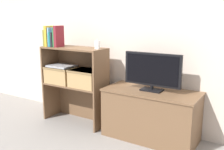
{
  "coord_description": "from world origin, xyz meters",
  "views": [
    {
      "loc": [
        1.48,
        -2.22,
        1.28
      ],
      "look_at": [
        0.0,
        0.16,
        0.66
      ],
      "focal_mm": 42.0,
      "sensor_mm": 36.0,
      "label": 1
    }
  ],
  "objects_px": {
    "book_charcoal": "(55,39)",
    "book_maroon": "(59,36)",
    "laptop": "(62,66)",
    "tv_stand": "(151,114)",
    "baby_monitor": "(97,45)",
    "storage_basket_left": "(62,74)",
    "book_forest": "(57,37)",
    "storage_basket_right": "(86,77)",
    "tv": "(152,71)",
    "book_mustard": "(49,36)",
    "book_teal": "(53,39)",
    "book_olive": "(47,38)",
    "book_skyblue": "(52,37)"
  },
  "relations": [
    {
      "from": "book_charcoal",
      "to": "book_teal",
      "type": "bearing_deg",
      "value": 180.0
    },
    {
      "from": "laptop",
      "to": "book_mustard",
      "type": "bearing_deg",
      "value": -161.9
    },
    {
      "from": "tv_stand",
      "to": "book_forest",
      "type": "relative_size",
      "value": 4.47
    },
    {
      "from": "book_maroon",
      "to": "storage_basket_right",
      "type": "relative_size",
      "value": 0.7
    },
    {
      "from": "book_mustard",
      "to": "book_teal",
      "type": "distance_m",
      "value": 0.07
    },
    {
      "from": "tv",
      "to": "book_mustard",
      "type": "height_order",
      "value": "book_mustard"
    },
    {
      "from": "book_maroon",
      "to": "baby_monitor",
      "type": "relative_size",
      "value": 2.04
    },
    {
      "from": "book_mustard",
      "to": "book_teal",
      "type": "relative_size",
      "value": 1.44
    },
    {
      "from": "book_mustard",
      "to": "storage_basket_left",
      "type": "relative_size",
      "value": 0.69
    },
    {
      "from": "baby_monitor",
      "to": "storage_basket_left",
      "type": "relative_size",
      "value": 0.34
    },
    {
      "from": "storage_basket_left",
      "to": "storage_basket_right",
      "type": "relative_size",
      "value": 1.0
    },
    {
      "from": "book_skyblue",
      "to": "book_forest",
      "type": "height_order",
      "value": "book_skyblue"
    },
    {
      "from": "book_skyblue",
      "to": "book_maroon",
      "type": "relative_size",
      "value": 0.9
    },
    {
      "from": "book_olive",
      "to": "laptop",
      "type": "bearing_deg",
      "value": 14.74
    },
    {
      "from": "book_teal",
      "to": "book_charcoal",
      "type": "distance_m",
      "value": 0.03
    },
    {
      "from": "book_forest",
      "to": "storage_basket_right",
      "type": "relative_size",
      "value": 0.62
    },
    {
      "from": "book_mustard",
      "to": "book_skyblue",
      "type": "bearing_deg",
      "value": 0.0
    },
    {
      "from": "baby_monitor",
      "to": "storage_basket_left",
      "type": "distance_m",
      "value": 0.66
    },
    {
      "from": "laptop",
      "to": "storage_basket_left",
      "type": "bearing_deg",
      "value": 180.0
    },
    {
      "from": "book_maroon",
      "to": "storage_basket_left",
      "type": "xyz_separation_m",
      "value": [
        -0.02,
        0.04,
        -0.46
      ]
    },
    {
      "from": "storage_basket_right",
      "to": "book_teal",
      "type": "bearing_deg",
      "value": -174.36
    },
    {
      "from": "book_skyblue",
      "to": "storage_basket_left",
      "type": "xyz_separation_m",
      "value": [
        0.1,
        0.04,
        -0.45
      ]
    },
    {
      "from": "storage_basket_right",
      "to": "laptop",
      "type": "xyz_separation_m",
      "value": [
        -0.38,
        0.0,
        0.1
      ]
    },
    {
      "from": "book_mustard",
      "to": "laptop",
      "type": "height_order",
      "value": "book_mustard"
    },
    {
      "from": "storage_basket_left",
      "to": "storage_basket_right",
      "type": "height_order",
      "value": "same"
    },
    {
      "from": "tv",
      "to": "laptop",
      "type": "bearing_deg",
      "value": -176.05
    },
    {
      "from": "book_skyblue",
      "to": "book_teal",
      "type": "height_order",
      "value": "book_skyblue"
    },
    {
      "from": "book_charcoal",
      "to": "laptop",
      "type": "bearing_deg",
      "value": 45.26
    },
    {
      "from": "tv_stand",
      "to": "storage_basket_right",
      "type": "xyz_separation_m",
      "value": [
        -0.79,
        -0.08,
        0.33
      ]
    },
    {
      "from": "tv_stand",
      "to": "storage_basket_left",
      "type": "relative_size",
      "value": 2.77
    },
    {
      "from": "book_maroon",
      "to": "laptop",
      "type": "relative_size",
      "value": 0.82
    },
    {
      "from": "book_teal",
      "to": "book_charcoal",
      "type": "relative_size",
      "value": 0.99
    },
    {
      "from": "tv",
      "to": "book_charcoal",
      "type": "bearing_deg",
      "value": -174.09
    },
    {
      "from": "book_skyblue",
      "to": "book_maroon",
      "type": "xyz_separation_m",
      "value": [
        0.12,
        -0.0,
        0.01
      ]
    },
    {
      "from": "book_maroon",
      "to": "tv",
      "type": "bearing_deg",
      "value": 6.23
    },
    {
      "from": "book_forest",
      "to": "baby_monitor",
      "type": "bearing_deg",
      "value": 6.23
    },
    {
      "from": "tv",
      "to": "baby_monitor",
      "type": "relative_size",
      "value": 4.95
    },
    {
      "from": "book_charcoal",
      "to": "book_maroon",
      "type": "height_order",
      "value": "book_maroon"
    },
    {
      "from": "book_teal",
      "to": "book_mustard",
      "type": "bearing_deg",
      "value": 180.0
    },
    {
      "from": "book_olive",
      "to": "baby_monitor",
      "type": "bearing_deg",
      "value": 4.88
    },
    {
      "from": "tv_stand",
      "to": "laptop",
      "type": "distance_m",
      "value": 1.25
    },
    {
      "from": "book_olive",
      "to": "book_teal",
      "type": "xyz_separation_m",
      "value": [
        0.1,
        0.0,
        -0.01
      ]
    },
    {
      "from": "book_charcoal",
      "to": "baby_monitor",
      "type": "distance_m",
      "value": 0.58
    },
    {
      "from": "storage_basket_right",
      "to": "book_maroon",
      "type": "bearing_deg",
      "value": -172.93
    },
    {
      "from": "book_mustard",
      "to": "book_maroon",
      "type": "bearing_deg",
      "value": -0.0
    },
    {
      "from": "tv_stand",
      "to": "storage_basket_right",
      "type": "relative_size",
      "value": 2.77
    },
    {
      "from": "storage_basket_right",
      "to": "book_olive",
      "type": "bearing_deg",
      "value": -175.35
    },
    {
      "from": "book_olive",
      "to": "laptop",
      "type": "xyz_separation_m",
      "value": [
        0.17,
        0.04,
        -0.34
      ]
    },
    {
      "from": "laptop",
      "to": "tv_stand",
      "type": "bearing_deg",
      "value": 4.02
    },
    {
      "from": "book_charcoal",
      "to": "storage_basket_right",
      "type": "height_order",
      "value": "book_charcoal"
    }
  ]
}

